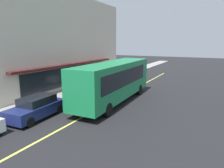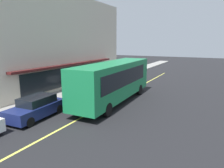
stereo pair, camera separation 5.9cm
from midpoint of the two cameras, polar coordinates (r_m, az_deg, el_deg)
ground at (r=19.87m, az=2.00°, el=-3.75°), size 120.00×120.00×0.00m
sidewalk at (r=22.62m, az=-10.36°, el=-1.85°), size 80.00×2.46×0.15m
lane_centre_stripe at (r=19.87m, az=2.00°, el=-3.74°), size 36.00×0.16×0.01m
storefront_building at (r=27.54m, az=-20.61°, el=10.77°), size 23.03×11.73×10.45m
bus at (r=18.03m, az=0.82°, el=1.15°), size 11.19×2.84×3.50m
car_navy at (r=15.44m, az=-20.03°, el=-6.09°), size 4.40×2.06×1.52m
car_silver at (r=24.37m, az=-0.27°, el=0.90°), size 4.33×1.92×1.52m
pedestrian_by_curb at (r=26.54m, az=-2.84°, el=2.57°), size 0.34×0.34×1.62m
pedestrian_at_corner at (r=27.72m, az=-2.62°, el=3.07°), size 0.34×0.34×1.70m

